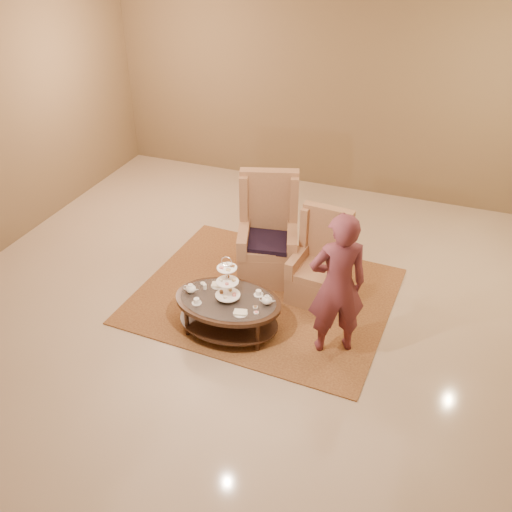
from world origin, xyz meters
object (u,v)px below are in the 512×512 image
at_px(tea_table, 228,305).
at_px(armchair_left, 268,242).
at_px(person, 337,286).
at_px(armchair_right, 320,269).

xyz_separation_m(tea_table, armchair_left, (0.01, 1.33, 0.10)).
distance_m(armchair_left, person, 1.73).
xyz_separation_m(armchair_left, armchair_right, (0.79, -0.25, -0.08)).
height_order(armchair_left, person, person).
relative_size(armchair_right, person, 0.68).
xyz_separation_m(armchair_right, person, (0.42, -0.94, 0.47)).
relative_size(armchair_left, armchair_right, 1.19).
distance_m(armchair_left, armchair_right, 0.83).
relative_size(tea_table, person, 0.74).
bearing_deg(tea_table, armchair_right, 51.49).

